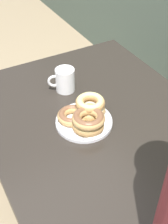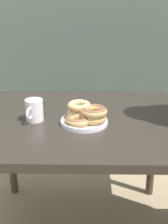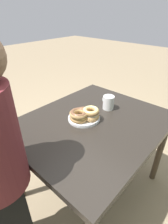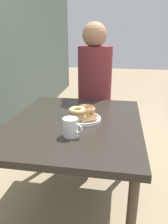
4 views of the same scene
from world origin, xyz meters
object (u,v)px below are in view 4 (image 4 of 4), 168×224
dining_table (75,131)px  person_figure (95,95)px  donut_plate (83,114)px  coffee_mug (71,127)px

dining_table → person_figure: (0.69, -0.05, 0.07)m
dining_table → donut_plate: 0.13m
donut_plate → person_figure: (0.66, 0.00, -0.04)m
coffee_mug → person_figure: size_ratio=0.09×
dining_table → person_figure: 0.69m
dining_table → person_figure: size_ratio=0.78×
dining_table → coffee_mug: size_ratio=8.80×
coffee_mug → donut_plate: bearing=-6.7°
donut_plate → coffee_mug: bearing=173.3°
dining_table → coffee_mug: (-0.22, -0.03, 0.13)m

